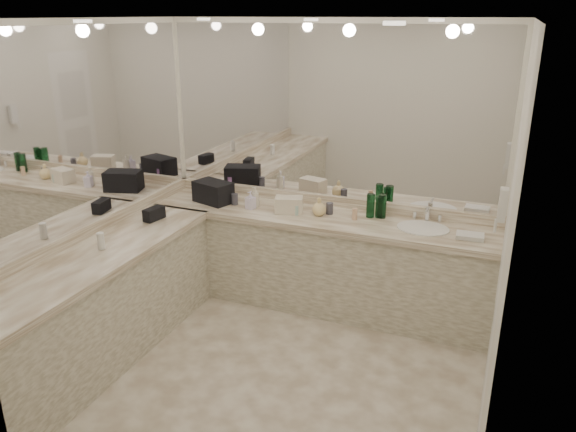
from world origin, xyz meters
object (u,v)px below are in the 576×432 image
at_px(cream_cosmetic_case, 289,205).
at_px(hand_towel, 470,236).
at_px(black_toiletry_bag, 213,192).
at_px(soap_bottle_c, 319,206).
at_px(wall_phone, 503,205).
at_px(soap_bottle_a, 255,197).
at_px(sink, 423,229).
at_px(soap_bottle_b, 250,200).

xyz_separation_m(cream_cosmetic_case, hand_towel, (1.61, -0.04, -0.05)).
xyz_separation_m(black_toiletry_bag, soap_bottle_c, (1.08, 0.03, -0.02)).
distance_m(wall_phone, soap_bottle_a, 2.26).
distance_m(wall_phone, black_toiletry_bag, 2.68).
relative_size(sink, hand_towel, 2.01).
bearing_deg(black_toiletry_bag, soap_bottle_b, -6.07).
relative_size(cream_cosmetic_case, soap_bottle_c, 1.51).
distance_m(cream_cosmetic_case, soap_bottle_b, 0.37).
bearing_deg(sink, black_toiletry_bag, -179.03).
distance_m(wall_phone, soap_bottle_c, 1.66).
distance_m(cream_cosmetic_case, soap_bottle_a, 0.36).
relative_size(soap_bottle_b, soap_bottle_c, 1.02).
distance_m(hand_towel, soap_bottle_c, 1.33).
relative_size(sink, wall_phone, 1.83).
distance_m(wall_phone, hand_towel, 0.64).
bearing_deg(cream_cosmetic_case, hand_towel, -18.94).
height_order(sink, black_toiletry_bag, black_toiletry_bag).
bearing_deg(cream_cosmetic_case, wall_phone, -31.75).
height_order(sink, hand_towel, hand_towel).
relative_size(cream_cosmetic_case, soap_bottle_a, 1.27).
height_order(sink, cream_cosmetic_case, cream_cosmetic_case).
bearing_deg(soap_bottle_c, wall_phone, -17.73).
bearing_deg(sink, hand_towel, -11.36).
height_order(wall_phone, soap_bottle_b, wall_phone).
bearing_deg(wall_phone, cream_cosmetic_case, 165.90).
height_order(sink, wall_phone, wall_phone).
relative_size(black_toiletry_bag, soap_bottle_c, 2.18).
bearing_deg(black_toiletry_bag, sink, 0.97).
relative_size(wall_phone, soap_bottle_a, 1.21).
relative_size(black_toiletry_bag, cream_cosmetic_case, 1.45).
height_order(black_toiletry_bag, soap_bottle_a, black_toiletry_bag).
bearing_deg(soap_bottle_a, soap_bottle_b, -105.99).
bearing_deg(cream_cosmetic_case, soap_bottle_c, -10.67).
height_order(cream_cosmetic_case, soap_bottle_c, soap_bottle_c).
bearing_deg(cream_cosmetic_case, sink, -15.66).
bearing_deg(hand_towel, wall_phone, -63.12).
bearing_deg(soap_bottle_c, soap_bottle_a, -179.51).
relative_size(sink, cream_cosmetic_case, 1.75).
bearing_deg(soap_bottle_b, sink, 2.84).
bearing_deg(hand_towel, black_toiletry_bag, 178.94).
relative_size(hand_towel, soap_bottle_b, 1.29).
bearing_deg(hand_towel, soap_bottle_b, -180.00).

